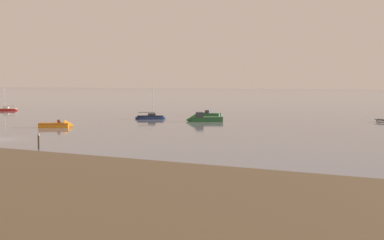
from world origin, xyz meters
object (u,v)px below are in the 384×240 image
Objects in this scene: sailboat_moored_0 at (150,117)px; motorboat_moored_1 at (60,126)px; motorboat_moored_4 at (201,119)px; mooring_post_near at (39,142)px; sailboat_moored_1 at (7,110)px; motorboat_moored_2 at (209,115)px.

sailboat_moored_0 is 1.18× the size of motorboat_moored_1.
motorboat_moored_4 reaches higher than mooring_post_near.
sailboat_moored_1 is 1.27× the size of motorboat_moored_2.
sailboat_moored_1 reaches higher than motorboat_moored_1.
motorboat_moored_4 is (4.32, -12.75, 0.10)m from motorboat_moored_2.
mooring_post_near is at bearing -102.31° from sailboat_moored_0.
sailboat_moored_1 is at bearing 139.16° from mooring_post_near.
motorboat_moored_4 is at bearing 24.49° from motorboat_moored_1.
motorboat_moored_1 reaches higher than motorboat_moored_2.
sailboat_moored_0 is 3.80× the size of mooring_post_near.
motorboat_moored_4 reaches higher than motorboat_moored_2.
sailboat_moored_0 reaches higher than sailboat_moored_1.
motorboat_moored_1 is at bearing 25.28° from motorboat_moored_4.
sailboat_moored_0 is 0.97× the size of motorboat_moored_4.
sailboat_moored_0 reaches higher than motorboat_moored_2.
sailboat_moored_0 is at bearing 105.27° from mooring_post_near.
sailboat_moored_1 is 47.01m from motorboat_moored_2.
motorboat_moored_1 is 32.21m from motorboat_moored_2.
sailboat_moored_0 reaches higher than motorboat_moored_4.
mooring_post_near is (0.14, -36.75, 0.34)m from motorboat_moored_4.
motorboat_moored_4 is 36.75m from mooring_post_near.
sailboat_moored_0 is 41.39m from sailboat_moored_1.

